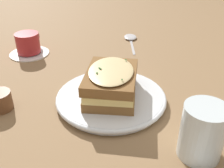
{
  "coord_description": "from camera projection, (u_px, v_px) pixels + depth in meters",
  "views": [
    {
      "loc": [
        -0.5,
        -0.18,
        0.35
      ],
      "look_at": [
        -0.02,
        -0.0,
        0.05
      ],
      "focal_mm": 42.0,
      "sensor_mm": 36.0,
      "label": 1
    }
  ],
  "objects": [
    {
      "name": "sandwich",
      "position": [
        112.0,
        83.0,
        0.6
      ],
      "size": [
        0.18,
        0.15,
        0.07
      ],
      "rotation": [
        0.0,
        0.0,
        0.24
      ],
      "color": "brown",
      "rests_on": "dinner_plate"
    },
    {
      "name": "spoon",
      "position": [
        131.0,
        38.0,
        0.97
      ],
      "size": [
        0.18,
        0.09,
        0.01
      ],
      "rotation": [
        0.0,
        0.0,
        5.08
      ],
      "color": "silver",
      "rests_on": "ground_plane"
    },
    {
      "name": "water_glass",
      "position": [
        202.0,
        132.0,
        0.45
      ],
      "size": [
        0.08,
        0.08,
        0.1
      ],
      "primitive_type": "cylinder",
      "color": "silver",
      "rests_on": "ground_plane"
    },
    {
      "name": "dinner_plate",
      "position": [
        112.0,
        98.0,
        0.62
      ],
      "size": [
        0.26,
        0.26,
        0.02
      ],
      "color": "white",
      "rests_on": "ground_plane"
    },
    {
      "name": "teacup_with_saucer",
      "position": [
        28.0,
        45.0,
        0.84
      ],
      "size": [
        0.14,
        0.13,
        0.07
      ],
      "rotation": [
        0.0,
        0.0,
        0.09
      ],
      "color": "white",
      "rests_on": "ground_plane"
    },
    {
      "name": "ground_plane",
      "position": [
        114.0,
        97.0,
        0.64
      ],
      "size": [
        2.4,
        2.4,
        0.0
      ],
      "primitive_type": "plane",
      "color": "olive"
    }
  ]
}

